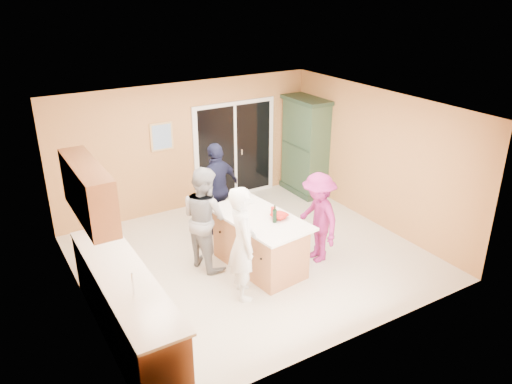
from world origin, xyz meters
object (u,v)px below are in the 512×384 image
woman_white (243,243)px  woman_navy (217,189)px  woman_grey (205,218)px  kitchen_island (260,244)px  woman_magenta (318,218)px  green_hutch (305,147)px

woman_white → woman_navy: woman_white is taller
woman_grey → woman_white: bearing=172.7°
woman_navy → kitchen_island: bearing=70.6°
kitchen_island → woman_magenta: size_ratio=1.19×
kitchen_island → woman_navy: woman_navy is taller
green_hutch → woman_white: green_hutch is taller
woman_white → woman_magenta: 1.62m
green_hutch → woman_grey: bearing=-152.3°
kitchen_island → woman_navy: bearing=83.4°
woman_white → woman_grey: bearing=22.2°
woman_grey → woman_magenta: woman_grey is taller
woman_grey → woman_magenta: 1.86m
green_hutch → woman_navy: (-2.54, -0.76, -0.16)m
kitchen_island → woman_magenta: (0.96, -0.28, 0.35)m
woman_white → woman_magenta: size_ratio=1.14×
green_hutch → woman_magenta: bearing=-122.0°
kitchen_island → woman_magenta: woman_magenta is taller
green_hutch → woman_white: 4.21m
woman_grey → woman_navy: woman_navy is taller
kitchen_island → green_hutch: size_ratio=0.87×
woman_grey → woman_navy: bearing=-49.0°
woman_grey → woman_navy: 1.18m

